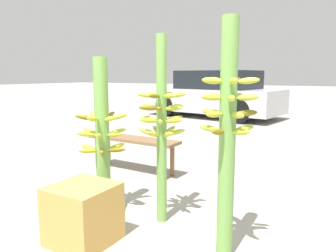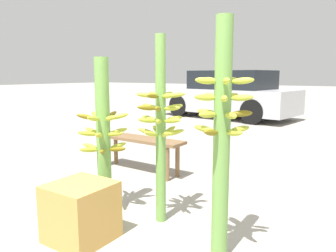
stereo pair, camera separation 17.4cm
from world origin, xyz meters
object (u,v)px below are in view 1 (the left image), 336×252
object	(u,v)px
produce_crate	(83,214)
banana_stalk_left	(102,137)
market_bench	(133,144)
banana_stalk_right	(227,135)
banana_stalk_center	(162,125)
parked_car	(214,95)

from	to	relation	value
produce_crate	banana_stalk_left	bearing A→B (deg)	114.28
market_bench	banana_stalk_left	bearing A→B (deg)	-64.22
produce_crate	banana_stalk_right	bearing A→B (deg)	19.65
banana_stalk_center	banana_stalk_right	size ratio (longest dim) A/B	0.97
banana_stalk_left	banana_stalk_right	world-z (taller)	banana_stalk_right
market_bench	parked_car	size ratio (longest dim) A/B	0.31
banana_stalk_right	produce_crate	bearing A→B (deg)	-160.35
banana_stalk_left	parked_car	xyz separation A→B (m)	(-1.85, 7.41, -0.05)
banana_stalk_left	banana_stalk_right	bearing A→B (deg)	-6.39
market_bench	parked_car	xyz separation A→B (m)	(-1.30, 6.15, 0.31)
banana_stalk_center	banana_stalk_right	xyz separation A→B (m)	(0.71, -0.27, 0.02)
banana_stalk_center	parked_car	xyz separation A→B (m)	(-2.44, 7.28, -0.19)
parked_car	produce_crate	xyz separation A→B (m)	(2.09, -7.93, -0.47)
banana_stalk_right	parked_car	size ratio (longest dim) A/B	0.39
banana_stalk_left	parked_car	bearing A→B (deg)	104.06
market_bench	parked_car	bearing A→B (deg)	103.60
banana_stalk_center	market_bench	distance (m)	1.68
banana_stalk_left	market_bench	world-z (taller)	banana_stalk_left
parked_car	banana_stalk_left	bearing A→B (deg)	-157.27
parked_car	banana_stalk_right	bearing A→B (deg)	-148.68
banana_stalk_center	market_bench	world-z (taller)	banana_stalk_center
banana_stalk_center	produce_crate	xyz separation A→B (m)	(-0.35, -0.65, -0.66)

